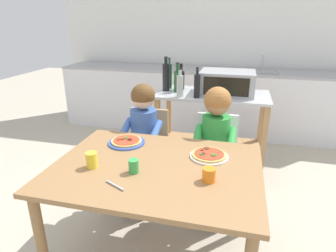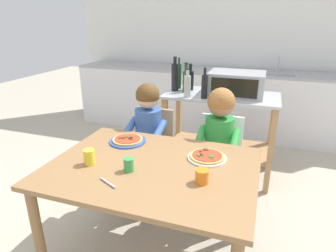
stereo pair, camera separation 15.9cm
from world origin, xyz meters
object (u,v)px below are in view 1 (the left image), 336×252
object	(u,v)px
dining_table	(156,179)
pizza_plate_white	(209,155)
drinking_cup_yellow	(92,160)
bottle_tall_green_wine	(181,79)
dining_chair_left	(147,148)
dining_chair_right	(215,156)
kitchen_island_cart	(211,120)
serving_spoon	(115,185)
child_in_green_shirt	(215,137)
child_in_blue_striped_shirt	(142,132)
bottle_clear_vinegar	(177,80)
drinking_cup_orange	(209,175)
bottle_squat_spirits	(169,76)
pizza_plate_blue_rimmed	(127,142)
toaster_oven	(227,82)
drinking_cup_green	(134,166)
bottle_brown_beer	(166,76)
bottle_dark_olive_oil	(180,85)
bottle_slim_sauce	(197,85)

from	to	relation	value
dining_table	pizza_plate_white	world-z (taller)	pizza_plate_white
drinking_cup_yellow	bottle_tall_green_wine	bearing A→B (deg)	81.60
dining_table	dining_chair_left	world-z (taller)	dining_chair_left
bottle_tall_green_wine	dining_chair_right	distance (m)	0.96
kitchen_island_cart	dining_chair_right	world-z (taller)	kitchen_island_cart
serving_spoon	child_in_green_shirt	bearing A→B (deg)	63.01
drinking_cup_yellow	serving_spoon	bearing A→B (deg)	-36.77
dining_chair_left	child_in_blue_striped_shirt	xyz separation A→B (m)	(0.00, -0.12, 0.21)
bottle_clear_vinegar	drinking_cup_orange	world-z (taller)	bottle_clear_vinegar
bottle_squat_spirits	drinking_cup_yellow	xyz separation A→B (m)	(-0.10, -1.55, -0.23)
bottle_clear_vinegar	pizza_plate_blue_rimmed	size ratio (longest dim) A/B	1.12
bottle_squat_spirits	dining_chair_right	distance (m)	1.05
toaster_oven	drinking_cup_green	world-z (taller)	toaster_oven
child_in_blue_striped_shirt	drinking_cup_orange	xyz separation A→B (m)	(0.63, -0.70, 0.08)
dining_chair_left	serving_spoon	distance (m)	1.04
bottle_brown_beer	child_in_green_shirt	distance (m)	0.97
toaster_oven	bottle_tall_green_wine	distance (m)	0.48
bottle_brown_beer	child_in_green_shirt	size ratio (longest dim) A/B	0.32
bottle_clear_vinegar	pizza_plate_blue_rimmed	xyz separation A→B (m)	(-0.14, -1.04, -0.25)
bottle_tall_green_wine	bottle_clear_vinegar	size ratio (longest dim) A/B	0.91
toaster_oven	child_in_blue_striped_shirt	size ratio (longest dim) A/B	0.49
bottle_squat_spirits	drinking_cup_orange	size ratio (longest dim) A/B	4.08
kitchen_island_cart	bottle_clear_vinegar	bearing A→B (deg)	-176.72
pizza_plate_white	drinking_cup_yellow	size ratio (longest dim) A/B	2.59
dining_chair_right	child_in_green_shirt	world-z (taller)	child_in_green_shirt
child_in_green_shirt	drinking_cup_green	bearing A→B (deg)	-119.49
child_in_blue_striped_shirt	serving_spoon	size ratio (longest dim) A/B	7.55
bottle_tall_green_wine	child_in_blue_striped_shirt	bearing A→B (deg)	-100.95
bottle_squat_spirits	bottle_dark_olive_oil	bearing A→B (deg)	-60.68
child_in_green_shirt	drinking_cup_yellow	world-z (taller)	child_in_green_shirt
bottle_dark_olive_oil	drinking_cup_yellow	size ratio (longest dim) A/B	2.83
dining_table	drinking_cup_orange	bearing A→B (deg)	-16.17
dining_table	bottle_clear_vinegar	bearing A→B (deg)	96.86
bottle_dark_olive_oil	bottle_brown_beer	xyz separation A→B (m)	(-0.19, 0.21, 0.03)
kitchen_island_cart	bottle_slim_sauce	bearing A→B (deg)	-124.18
drinking_cup_orange	bottle_dark_olive_oil	bearing A→B (deg)	109.17
bottle_brown_beer	bottle_squat_spirits	bearing A→B (deg)	86.32
bottle_dark_olive_oil	dining_chair_right	xyz separation A→B (m)	(0.39, -0.39, -0.50)
drinking_cup_green	dining_chair_left	bearing A→B (deg)	103.35
toaster_oven	dining_table	bearing A→B (deg)	-103.86
dining_chair_left	pizza_plate_blue_rimmed	xyz separation A→B (m)	(-0.00, -0.45, 0.26)
drinking_cup_orange	bottle_slim_sauce	bearing A→B (deg)	102.11
pizza_plate_white	dining_chair_right	bearing A→B (deg)	89.97
child_in_blue_striped_shirt	pizza_plate_blue_rimmed	world-z (taller)	child_in_blue_striped_shirt
toaster_oven	bottle_squat_spirits	distance (m)	0.61
kitchen_island_cart	child_in_green_shirt	distance (m)	0.74
toaster_oven	pizza_plate_blue_rimmed	bearing A→B (deg)	-120.40
bottle_tall_green_wine	pizza_plate_blue_rimmed	world-z (taller)	bottle_tall_green_wine
toaster_oven	drinking_cup_yellow	world-z (taller)	toaster_oven
pizza_plate_blue_rimmed	drinking_cup_yellow	size ratio (longest dim) A/B	2.72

